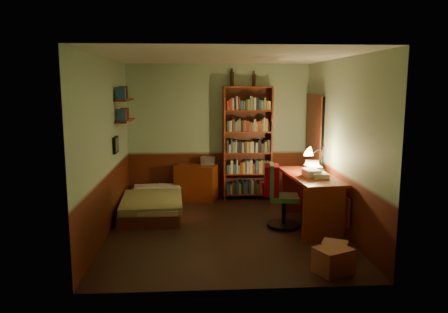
{
  "coord_description": "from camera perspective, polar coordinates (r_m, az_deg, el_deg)",
  "views": [
    {
      "loc": [
        -0.42,
        -6.43,
        2.2
      ],
      "look_at": [
        0.0,
        0.25,
        1.1
      ],
      "focal_mm": 35.0,
      "sensor_mm": 36.0,
      "label": 1
    }
  ],
  "objects": [
    {
      "name": "office_chair",
      "position": [
        6.86,
        7.88,
        -4.84
      ],
      "size": [
        0.59,
        0.53,
        1.06
      ],
      "primitive_type": "cube",
      "rotation": [
        0.0,
        0.0,
        -0.13
      ],
      "color": "#35613B",
      "rests_on": "ground"
    },
    {
      "name": "wall_shelf_lower",
      "position": [
        7.65,
        -12.8,
        4.6
      ],
      "size": [
        0.2,
        0.9,
        0.03
      ],
      "primitive_type": "cube",
      "color": "#61220C",
      "rests_on": "wall_left"
    },
    {
      "name": "wall_front",
      "position": [
        4.53,
        1.78,
        -2.12
      ],
      "size": [
        3.5,
        0.02,
        2.6
      ],
      "primitive_type": "cube",
      "color": "#8BA883",
      "rests_on": "ground"
    },
    {
      "name": "wall_right",
      "position": [
        6.85,
        15.0,
        1.46
      ],
      "size": [
        0.02,
        4.0,
        2.6
      ],
      "primitive_type": "cube",
      "color": "#8BA883",
      "rests_on": "ground"
    },
    {
      "name": "cardboard_box_a",
      "position": [
        5.45,
        14.07,
        -13.03
      ],
      "size": [
        0.5,
        0.46,
        0.3
      ],
      "primitive_type": "cube",
      "rotation": [
        0.0,
        0.0,
        0.43
      ],
      "color": "#A46A49",
      "rests_on": "ground"
    },
    {
      "name": "wall_back",
      "position": [
        8.5,
        -0.74,
        3.25
      ],
      "size": [
        3.5,
        0.02,
        2.6
      ],
      "primitive_type": "cube",
      "color": "#8BA883",
      "rests_on": "ground"
    },
    {
      "name": "dresser",
      "position": [
        8.4,
        -3.67,
        -3.45
      ],
      "size": [
        0.86,
        0.61,
        0.69
      ],
      "primitive_type": "cube",
      "rotation": [
        0.0,
        0.0,
        -0.32
      ],
      "color": "#61220C",
      "rests_on": "ground"
    },
    {
      "name": "floor",
      "position": [
        6.81,
        0.13,
        -9.6
      ],
      "size": [
        3.5,
        4.0,
        0.02
      ],
      "primitive_type": "cube",
      "color": "black",
      "rests_on": "ground"
    },
    {
      "name": "desk",
      "position": [
        6.97,
        11.16,
        -5.71
      ],
      "size": [
        0.77,
        1.59,
        0.83
      ],
      "primitive_type": "cube",
      "rotation": [
        0.0,
        0.0,
        0.09
      ],
      "color": "#61220C",
      "rests_on": "ground"
    },
    {
      "name": "wall_shelf_upper",
      "position": [
        7.63,
        -12.89,
        7.22
      ],
      "size": [
        0.2,
        0.9,
        0.03
      ],
      "primitive_type": "cube",
      "color": "#61220C",
      "rests_on": "wall_left"
    },
    {
      "name": "bed",
      "position": [
        7.69,
        -9.27,
        -5.37
      ],
      "size": [
        0.97,
        1.79,
        0.53
      ],
      "primitive_type": "cube",
      "rotation": [
        0.0,
        0.0,
        0.01
      ],
      "color": "olive",
      "rests_on": "ground"
    },
    {
      "name": "cardboard_box_b",
      "position": [
        5.88,
        14.26,
        -11.77
      ],
      "size": [
        0.39,
        0.37,
        0.22
      ],
      "primitive_type": "cube",
      "rotation": [
        0.0,
        0.0,
        -0.46
      ],
      "color": "#A46A49",
      "rests_on": "ground"
    },
    {
      "name": "red_jacket",
      "position": [
        6.8,
        5.59,
        1.65
      ],
      "size": [
        0.32,
        0.44,
        0.46
      ],
      "primitive_type": "cube",
      "rotation": [
        0.0,
        0.0,
        -0.3
      ],
      "color": "maroon",
      "rests_on": "office_chair"
    },
    {
      "name": "desk_lamp",
      "position": [
        7.21,
        12.7,
        0.27
      ],
      "size": [
        0.21,
        0.21,
        0.53
      ],
      "primitive_type": "cone",
      "rotation": [
        0.0,
        0.0,
        -0.4
      ],
      "color": "black",
      "rests_on": "desk"
    },
    {
      "name": "door_trim",
      "position": [
        8.1,
        11.51,
        0.62
      ],
      "size": [
        0.02,
        0.98,
        2.08
      ],
      "primitive_type": "cube",
      "color": "#461D10",
      "rests_on": "ground"
    },
    {
      "name": "bookshelf",
      "position": [
        8.41,
        3.07,
        1.71
      ],
      "size": [
        0.94,
        0.32,
        2.17
      ],
      "primitive_type": "cube",
      "rotation": [
        0.0,
        0.0,
        0.04
      ],
      "color": "#61220C",
      "rests_on": "ground"
    },
    {
      "name": "ceiling",
      "position": [
        6.46,
        0.14,
        12.97
      ],
      "size": [
        3.5,
        4.0,
        0.02
      ],
      "primitive_type": "cube",
      "color": "silver",
      "rests_on": "wall_back"
    },
    {
      "name": "mini_stereo",
      "position": [
        8.45,
        -2.1,
        -0.51
      ],
      "size": [
        0.29,
        0.24,
        0.14
      ],
      "primitive_type": "cube",
      "rotation": [
        0.0,
        0.0,
        -0.17
      ],
      "color": "#B2B2B7",
      "rests_on": "dresser"
    },
    {
      "name": "wall_left",
      "position": [
        6.63,
        -15.22,
        1.2
      ],
      "size": [
        0.02,
        4.0,
        2.6
      ],
      "primitive_type": "cube",
      "color": "#8BA883",
      "rests_on": "ground"
    },
    {
      "name": "paper_stack",
      "position": [
        7.4,
        11.42,
        -1.09
      ],
      "size": [
        0.29,
        0.35,
        0.12
      ],
      "primitive_type": "cube",
      "rotation": [
        0.0,
        0.0,
        -0.27
      ],
      "color": "silver",
      "rests_on": "desk"
    },
    {
      "name": "bottle_right",
      "position": [
        8.46,
        3.94,
        9.91
      ],
      "size": [
        0.07,
        0.07,
        0.23
      ],
      "primitive_type": "cylinder",
      "rotation": [
        0.0,
        0.0,
        0.21
      ],
      "color": "black",
      "rests_on": "bookshelf"
    },
    {
      "name": "bottle_left",
      "position": [
        8.42,
        1.05,
        10.07
      ],
      "size": [
        0.08,
        0.08,
        0.27
      ],
      "primitive_type": "cylinder",
      "rotation": [
        0.0,
        0.0,
        0.14
      ],
      "color": "black",
      "rests_on": "bookshelf"
    },
    {
      "name": "doorway",
      "position": [
        8.11,
        11.75,
        0.62
      ],
      "size": [
        0.06,
        0.9,
        2.0
      ],
      "primitive_type": "cube",
      "color": "black",
      "rests_on": "ground"
    },
    {
      "name": "framed_picture",
      "position": [
        7.21,
        -13.95,
        1.49
      ],
      "size": [
        0.04,
        0.32,
        0.26
      ],
      "primitive_type": "cube",
      "color": "black",
      "rests_on": "wall_left"
    }
  ]
}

